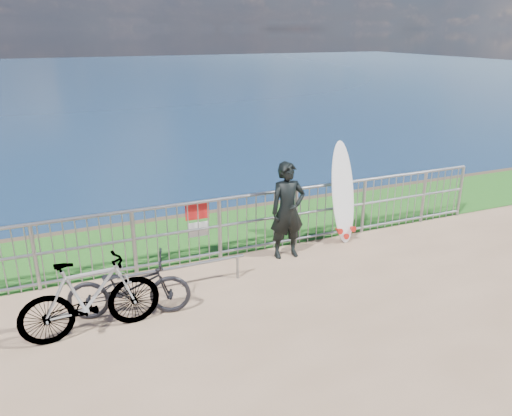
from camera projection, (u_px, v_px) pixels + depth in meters
name	position (u px, v px, depth m)	size (l,w,h in m)	color
grass_strip	(226.00, 231.00, 10.07)	(120.00, 120.00, 0.00)	#1A5517
railing	(247.00, 223.00, 8.93)	(10.06, 0.10, 1.13)	gray
surfer	(288.00, 210.00, 8.71)	(0.63, 0.42, 1.74)	black
surfboard	(343.00, 196.00, 9.39)	(0.55, 0.49, 1.94)	white
bicycle_near	(129.00, 287.00, 6.99)	(0.59, 1.70, 0.90)	black
bicycle_far	(90.00, 297.00, 6.53)	(0.52, 1.83, 1.10)	black
bike_rack	(183.00, 269.00, 7.75)	(2.01, 0.05, 0.42)	gray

